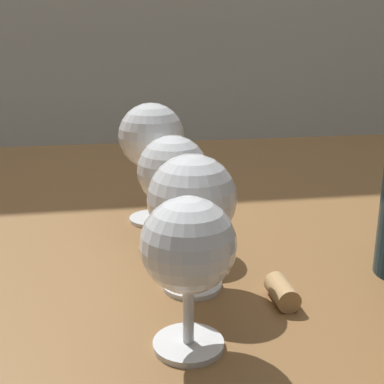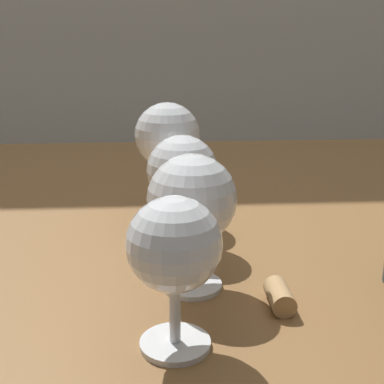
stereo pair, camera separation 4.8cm
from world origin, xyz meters
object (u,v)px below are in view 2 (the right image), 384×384
wine_glass_port (174,250)px  wine_glass_rose (182,174)px  cork (280,296)px  wine_glass_pinot (192,202)px  wine_glass_cabernet (167,138)px

wine_glass_port → wine_glass_rose: (0.02, 0.20, 0.00)m
cork → wine_glass_pinot: bearing=150.3°
wine_glass_rose → cork: bearing=-61.2°
wine_glass_pinot → wine_glass_cabernet: (-0.02, 0.20, 0.02)m
cork → wine_glass_port: bearing=-150.1°
wine_glass_cabernet → cork: 0.28m
wine_glass_cabernet → cork: wine_glass_cabernet is taller
wine_glass_cabernet → cork: bearing=-68.2°
wine_glass_cabernet → wine_glass_pinot: bearing=-84.5°
wine_glass_cabernet → cork: (0.10, -0.24, -0.10)m
wine_glass_port → cork: 0.13m
wine_glass_rose → wine_glass_cabernet: (-0.01, 0.09, 0.02)m
wine_glass_cabernet → wine_glass_port: bearing=-90.2°
wine_glass_rose → wine_glass_port: bearing=-94.3°
wine_glass_port → wine_glass_rose: bearing=85.7°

